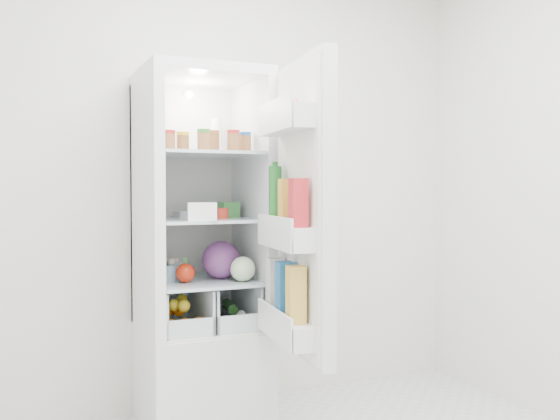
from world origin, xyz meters
name	(u,v)px	position (x,y,z in m)	size (l,w,h in m)	color
room_walls	(358,76)	(0.00, 0.00, 1.59)	(3.02, 3.02, 2.61)	silver
refrigerator	(199,294)	(-0.20, 1.25, 0.67)	(0.60, 0.60, 1.80)	silver
shelf_low	(202,281)	(-0.20, 1.19, 0.74)	(0.49, 0.53, 0.01)	silver
shelf_mid	(202,220)	(-0.20, 1.19, 1.05)	(0.49, 0.53, 0.01)	silver
shelf_top	(202,154)	(-0.20, 1.19, 1.38)	(0.49, 0.53, 0.01)	silver
crisper_left	(179,308)	(-0.32, 1.19, 0.61)	(0.23, 0.46, 0.22)	silver
crisper_right	(225,305)	(-0.08, 1.19, 0.61)	(0.23, 0.46, 0.22)	silver
condiment_jars	(203,144)	(-0.21, 1.13, 1.43)	(0.46, 0.34, 0.08)	#B21919
squeeze_bottle	(216,137)	(-0.07, 1.35, 1.48)	(0.06, 0.06, 0.19)	white
tub_white	(202,211)	(-0.26, 0.99, 1.10)	(0.13, 0.13, 0.08)	white
tin_red	(221,213)	(-0.12, 1.14, 1.08)	(0.08, 0.08, 0.05)	red
foil_tray	(189,214)	(-0.24, 1.29, 1.08)	(0.14, 0.11, 0.04)	white
tub_green	(225,210)	(-0.05, 1.26, 1.10)	(0.10, 0.14, 0.08)	#3D883E
red_cabbage	(221,260)	(-0.10, 1.18, 0.84)	(0.19, 0.19, 0.19)	#5D2060
bell_pepper	(185,273)	(-0.30, 1.12, 0.79)	(0.09, 0.09, 0.09)	red
mushroom_bowl	(168,272)	(-0.36, 1.25, 0.79)	(0.17, 0.17, 0.08)	#98C4E3
salad_bag	(243,269)	(-0.04, 1.04, 0.81)	(0.12, 0.12, 0.12)	beige
citrus_pile	(180,315)	(-0.33, 1.12, 0.59)	(0.20, 0.24, 0.16)	orange
veg_pile	(227,314)	(-0.07, 1.18, 0.56)	(0.16, 0.30, 0.10)	#204818
fridge_door	(298,215)	(0.07, 0.61, 1.09)	(0.23, 0.60, 1.30)	silver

